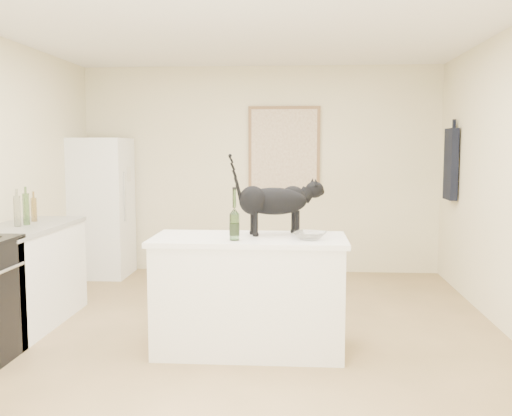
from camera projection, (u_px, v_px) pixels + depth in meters
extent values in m
plane|color=#A38357|center=(239.00, 341.00, 4.80)|extent=(5.50, 5.50, 0.00)
plane|color=white|center=(238.00, 17.00, 4.52)|extent=(5.50, 5.50, 0.00)
plane|color=beige|center=(260.00, 170.00, 7.39)|extent=(4.50, 0.00, 4.50)
plane|color=beige|center=(156.00, 235.00, 1.93)|extent=(4.50, 0.00, 4.50)
cube|color=white|center=(249.00, 296.00, 4.55)|extent=(1.44, 0.67, 0.86)
cube|color=white|center=(249.00, 239.00, 4.50)|extent=(1.50, 0.70, 0.04)
cube|color=white|center=(25.00, 278.00, 5.19)|extent=(0.60, 1.40, 0.86)
cube|color=gray|center=(23.00, 228.00, 5.14)|extent=(0.62, 1.44, 0.04)
cube|color=white|center=(101.00, 207.00, 7.18)|extent=(0.68, 0.68, 1.70)
cube|color=brown|center=(284.00, 150.00, 7.31)|extent=(0.90, 0.03, 1.10)
cube|color=beige|center=(284.00, 150.00, 7.29)|extent=(0.82, 0.00, 1.02)
cube|color=black|center=(451.00, 164.00, 6.53)|extent=(0.08, 0.34, 0.80)
cylinder|color=#275522|center=(234.00, 217.00, 4.31)|extent=(0.08, 0.08, 0.35)
imported|color=silver|center=(310.00, 236.00, 4.37)|extent=(0.31, 0.31, 0.06)
cube|color=beige|center=(128.00, 174.00, 7.12)|extent=(0.04, 0.13, 0.18)
cylinder|color=brown|center=(34.00, 210.00, 5.42)|extent=(0.06, 0.06, 0.22)
cylinder|color=gray|center=(17.00, 211.00, 5.07)|extent=(0.06, 0.06, 0.27)
cylinder|color=#22541C|center=(26.00, 209.00, 5.18)|extent=(0.06, 0.06, 0.28)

